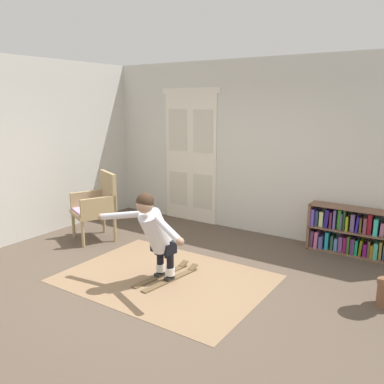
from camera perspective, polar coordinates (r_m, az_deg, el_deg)
name	(u,v)px	position (r m, az deg, el deg)	size (l,w,h in m)	color
ground_plane	(166,287)	(5.04, -3.72, -13.30)	(7.20, 7.20, 0.00)	brown
back_wall	(259,148)	(6.82, 9.53, 6.16)	(6.00, 0.10, 2.90)	beige
side_wall_left	(33,149)	(7.05, -21.70, 5.65)	(0.10, 6.00, 2.90)	beige
double_door	(191,156)	(7.44, -0.20, 5.16)	(1.22, 0.05, 2.45)	silver
rug	(165,278)	(5.25, -3.79, -12.12)	(2.54, 1.87, 0.01)	#8A6B4E
bookshelf	(354,233)	(6.37, 22.05, -5.47)	(1.37, 0.30, 0.70)	brown
wicker_chair	(97,204)	(6.67, -13.30, -1.74)	(0.80, 0.80, 1.10)	tan
skis_pair	(167,276)	(5.27, -3.53, -11.83)	(0.41, 0.97, 0.07)	brown
person_skier	(155,230)	(4.89, -5.34, -5.37)	(1.47, 0.71, 1.10)	white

